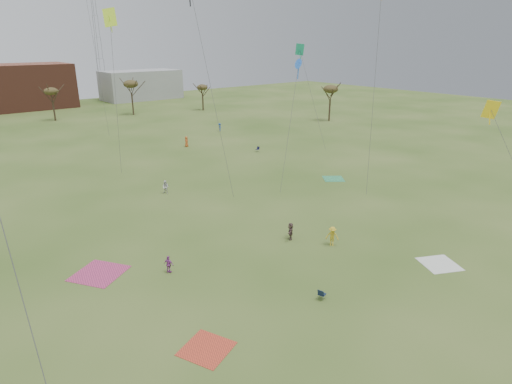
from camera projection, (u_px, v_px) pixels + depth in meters
ground at (363, 307)px, 30.80m from camera, size 260.00×260.00×0.00m
spectator_fore_c at (291, 231)px, 41.03m from camera, size 1.46×1.47×1.69m
flyer_mid_b at (332, 236)px, 39.78m from camera, size 1.28×1.37×1.86m
spectator_mid_d at (169, 264)px, 35.12m from camera, size 0.72×0.95×1.50m
spectator_mid_e at (166, 187)px, 53.42m from camera, size 0.99×1.02×1.65m
flyer_far_b at (186, 142)px, 76.95m from camera, size 0.99×1.09×1.87m
flyer_far_c at (220, 127)px, 90.35m from camera, size 0.96×1.23×1.68m
blanket_red at (207, 349)px, 26.61m from camera, size 3.68×3.68×0.03m
blanket_cream at (439, 264)px, 36.68m from camera, size 3.91×3.91×0.03m
blanket_plum at (99, 273)px, 35.23m from camera, size 5.15×5.15×0.03m
blanket_olive at (333, 179)px, 59.32m from camera, size 3.83×3.83×0.03m
camp_chair_center at (322, 296)px, 31.63m from camera, size 0.65×0.62×0.87m
camp_chair_right at (258, 150)px, 73.71m from camera, size 0.65×0.62×0.87m
kites_aloft at (163, 9)px, 47.35m from camera, size 66.99×79.63×27.80m
tree_line at (25, 100)px, 84.02m from camera, size 117.44×49.32×8.91m
building_brick at (20, 87)px, 118.73m from camera, size 26.00×16.00×12.00m
building_grey at (141, 85)px, 138.91m from camera, size 24.00×12.00×9.00m
radio_tower at (97, 37)px, 133.04m from camera, size 1.51×1.72×41.00m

